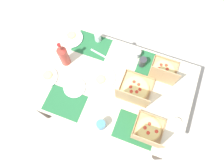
% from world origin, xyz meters
% --- Properties ---
extents(ground_plane, '(6.00, 6.00, 0.00)m').
position_xyz_m(ground_plane, '(0.00, 0.00, 0.00)').
color(ground_plane, beige).
extents(dining_table, '(1.51, 0.95, 0.75)m').
position_xyz_m(dining_table, '(0.00, 0.00, 0.64)').
color(dining_table, '#3F3328').
rests_on(dining_table, ground_plane).
extents(placemat_near_left, '(0.36, 0.26, 0.00)m').
position_xyz_m(placemat_near_left, '(-0.34, -0.32, 0.75)').
color(placemat_near_left, '#236638').
rests_on(placemat_near_left, dining_table).
extents(placemat_near_right, '(0.36, 0.26, 0.00)m').
position_xyz_m(placemat_near_right, '(0.34, -0.32, 0.75)').
color(placemat_near_right, '#236638').
rests_on(placemat_near_right, dining_table).
extents(placemat_far_left, '(0.36, 0.26, 0.00)m').
position_xyz_m(placemat_far_left, '(-0.34, 0.32, 0.75)').
color(placemat_far_left, '#236638').
rests_on(placemat_far_left, dining_table).
extents(placemat_far_right, '(0.36, 0.26, 0.00)m').
position_xyz_m(placemat_far_right, '(0.34, 0.32, 0.75)').
color(placemat_far_right, '#236638').
rests_on(placemat_far_right, dining_table).
extents(pizza_box_edge_far, '(0.29, 0.33, 0.33)m').
position_xyz_m(pizza_box_edge_far, '(-0.22, 0.00, 0.80)').
color(pizza_box_edge_far, tan).
rests_on(pizza_box_edge_far, dining_table).
extents(pizza_box_corner_left, '(0.25, 0.27, 0.29)m').
position_xyz_m(pizza_box_corner_left, '(-0.45, 0.31, 0.79)').
color(pizza_box_corner_left, tan).
rests_on(pizza_box_corner_left, dining_table).
extents(pizza_box_center, '(0.25, 0.27, 0.29)m').
position_xyz_m(pizza_box_center, '(-0.42, -0.28, 0.79)').
color(pizza_box_center, tan).
rests_on(pizza_box_center, dining_table).
extents(plate_near_left, '(0.23, 0.23, 0.03)m').
position_xyz_m(plate_near_left, '(0.10, -0.02, 0.76)').
color(plate_near_left, white).
rests_on(plate_near_left, dining_table).
extents(plate_far_right, '(0.23, 0.23, 0.03)m').
position_xyz_m(plate_far_right, '(0.62, 0.16, 0.76)').
color(plate_far_right, white).
rests_on(plate_far_right, dining_table).
extents(plate_near_right, '(0.21, 0.21, 0.02)m').
position_xyz_m(plate_near_right, '(0.32, 0.16, 0.76)').
color(plate_near_right, white).
rests_on(plate_near_right, dining_table).
extents(plate_middle, '(0.23, 0.23, 0.03)m').
position_xyz_m(plate_middle, '(0.57, -0.33, 0.76)').
color(plate_middle, white).
rests_on(plate_middle, dining_table).
extents(soda_bottle, '(0.09, 0.09, 0.32)m').
position_xyz_m(soda_bottle, '(0.51, -0.06, 0.88)').
color(soda_bottle, '#B2382D').
rests_on(soda_bottle, dining_table).
extents(cup_clear_left, '(0.07, 0.07, 0.11)m').
position_xyz_m(cup_clear_left, '(-0.20, -0.30, 0.80)').
color(cup_clear_left, '#333338').
rests_on(cup_clear_left, dining_table).
extents(cup_dark, '(0.07, 0.07, 0.11)m').
position_xyz_m(cup_dark, '(0.30, -0.41, 0.80)').
color(cup_dark, silver).
rests_on(cup_dark, dining_table).
extents(cup_spare, '(0.08, 0.08, 0.11)m').
position_xyz_m(cup_spare, '(-0.05, 0.40, 0.80)').
color(cup_spare, teal).
rests_on(cup_spare, dining_table).
extents(cup_clear_right, '(0.07, 0.07, 0.10)m').
position_xyz_m(cup_clear_right, '(-0.12, -0.36, 0.80)').
color(cup_clear_right, silver).
rests_on(cup_clear_right, dining_table).
extents(condiment_bowl, '(0.09, 0.09, 0.04)m').
position_xyz_m(condiment_bowl, '(-0.66, 0.15, 0.77)').
color(condiment_bowl, white).
rests_on(condiment_bowl, dining_table).
extents(fork_by_near_right, '(0.07, 0.19, 0.00)m').
position_xyz_m(fork_by_near_right, '(-0.52, 0.02, 0.75)').
color(fork_by_near_right, '#B7B7BC').
rests_on(fork_by_near_right, dining_table).
extents(knife_by_far_right, '(0.21, 0.06, 0.00)m').
position_xyz_m(knife_by_far_right, '(0.23, -0.26, 0.75)').
color(knife_by_far_right, '#B7B7BC').
rests_on(knife_by_far_right, dining_table).
extents(knife_by_far_left, '(0.03, 0.21, 0.00)m').
position_xyz_m(knife_by_far_left, '(-0.02, 0.22, 0.75)').
color(knife_by_far_left, '#B7B7BC').
rests_on(knife_by_far_left, dining_table).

